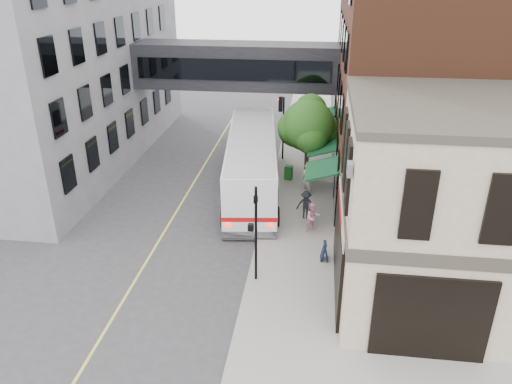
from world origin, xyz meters
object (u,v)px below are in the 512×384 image
(bus, at_px, (252,161))
(newspaper_box, at_px, (289,173))
(sandwich_board, at_px, (325,251))
(pedestrian_c, at_px, (306,205))
(pedestrian_a, at_px, (307,179))
(pedestrian_b, at_px, (313,217))

(bus, height_order, newspaper_box, bus)
(newspaper_box, height_order, sandwich_board, same)
(bus, distance_m, newspaper_box, 3.03)
(bus, height_order, pedestrian_c, bus)
(pedestrian_a, relative_size, pedestrian_b, 1.19)
(pedestrian_c, distance_m, newspaper_box, 5.44)
(pedestrian_a, bearing_deg, sandwich_board, -63.10)
(newspaper_box, bearing_deg, sandwich_board, -61.99)
(pedestrian_c, bearing_deg, bus, 130.14)
(bus, distance_m, sandwich_board, 9.12)
(bus, distance_m, pedestrian_b, 6.45)
(bus, height_order, pedestrian_a, bus)
(newspaper_box, xyz_separation_m, sandwich_board, (2.35, -9.42, 0.00))
(pedestrian_a, height_order, newspaper_box, pedestrian_a)
(pedestrian_a, relative_size, sandwich_board, 2.07)
(pedestrian_b, distance_m, newspaper_box, 6.90)
(bus, xyz_separation_m, pedestrian_c, (3.48, -3.65, -0.99))
(pedestrian_b, distance_m, sandwich_board, 2.84)
(sandwich_board, bearing_deg, pedestrian_c, 100.94)
(bus, relative_size, newspaper_box, 14.17)
(pedestrian_c, relative_size, sandwich_board, 1.73)
(pedestrian_a, relative_size, pedestrian_c, 1.20)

